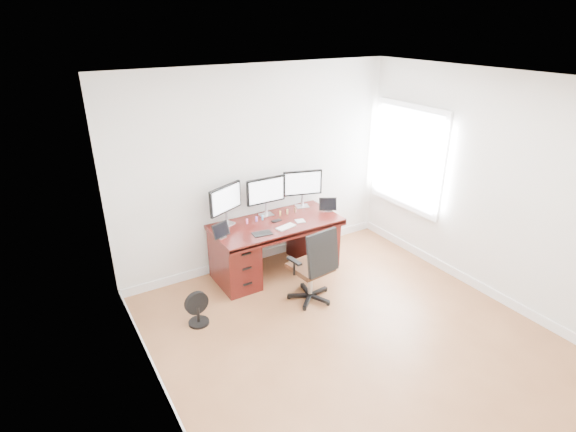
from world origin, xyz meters
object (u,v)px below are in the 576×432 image
monitor_center (266,192)px  desk (275,245)px  floor_fan (198,309)px  keyboard (286,227)px  office_chair (313,277)px

monitor_center → desk: bearing=-88.7°
desk → floor_fan: bearing=-157.0°
floor_fan → keyboard: bearing=7.5°
desk → floor_fan: size_ratio=4.21×
floor_fan → monitor_center: monitor_center is taller
floor_fan → desk: bearing=17.1°
monitor_center → floor_fan: bearing=-147.7°
desk → monitor_center: 0.72m
floor_fan → keyboard: 1.50m
monitor_center → keyboard: 0.58m
keyboard → office_chair: bearing=-100.8°
desk → keyboard: bearing=-84.4°
office_chair → monitor_center: size_ratio=1.79×
desk → monitor_center: (-0.00, 0.24, 0.68)m
desk → office_chair: size_ratio=1.72×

